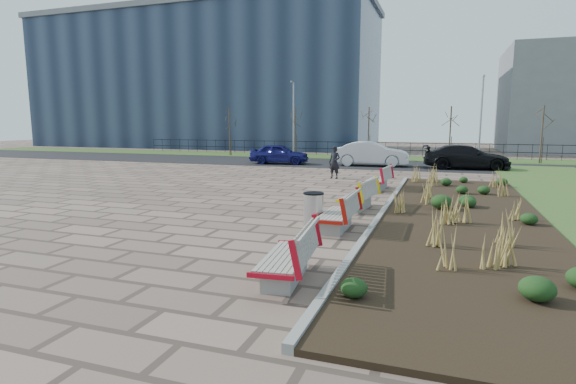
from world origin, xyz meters
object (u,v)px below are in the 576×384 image
(lamp_west, at_px, (294,120))
(litter_bin, at_px, (313,211))
(bench_c, at_px, (357,194))
(car_blue, at_px, (279,154))
(bench_a, at_px, (285,254))
(car_black, at_px, (466,157))
(bench_b, at_px, (337,212))
(pedestrian, at_px, (334,162))
(car_silver, at_px, (371,154))
(lamp_east, at_px, (481,120))
(bench_d, at_px, (378,178))

(lamp_west, bearing_deg, litter_bin, -70.32)
(bench_c, xyz_separation_m, car_blue, (-8.13, 14.60, 0.21))
(bench_a, xyz_separation_m, car_black, (3.95, 22.23, 0.26))
(bench_b, bearing_deg, pedestrian, 103.71)
(bench_b, xyz_separation_m, car_silver, (-1.89, 18.25, 0.32))
(car_black, bearing_deg, lamp_east, -16.64)
(car_silver, bearing_deg, car_blue, 91.77)
(bench_c, bearing_deg, bench_d, 96.77)
(bench_d, distance_m, litter_bin, 7.80)
(bench_b, xyz_separation_m, bench_c, (0.00, 3.05, 0.00))
(litter_bin, relative_size, lamp_east, 0.16)
(car_blue, bearing_deg, lamp_east, -73.48)
(car_silver, distance_m, lamp_east, 8.86)
(bench_a, xyz_separation_m, bench_b, (0.00, 4.12, 0.00))
(bench_c, distance_m, litter_bin, 3.14)
(litter_bin, xyz_separation_m, car_blue, (-7.49, 17.67, 0.23))
(pedestrian, bearing_deg, litter_bin, -67.00)
(car_silver, height_order, lamp_east, lamp_east)
(bench_a, height_order, bench_d, same)
(bench_a, distance_m, lamp_east, 28.04)
(litter_bin, relative_size, car_blue, 0.24)
(bench_a, bearing_deg, car_silver, 88.94)
(bench_d, bearing_deg, bench_a, -85.20)
(bench_a, relative_size, car_black, 0.41)
(bench_d, relative_size, car_black, 0.41)
(bench_a, distance_m, lamp_west, 29.02)
(bench_d, xyz_separation_m, litter_bin, (-0.64, -7.77, -0.02))
(bench_b, height_order, lamp_east, lamp_east)
(bench_d, height_order, lamp_east, lamp_east)
(litter_bin, bearing_deg, lamp_east, 76.45)
(bench_b, relative_size, pedestrian, 1.26)
(car_blue, distance_m, lamp_west, 6.23)
(bench_b, height_order, lamp_west, lamp_west)
(car_silver, relative_size, lamp_west, 0.81)
(bench_d, height_order, car_black, car_black)
(litter_bin, xyz_separation_m, lamp_west, (-8.36, 23.39, 2.56))
(litter_bin, distance_m, car_silver, 18.33)
(bench_b, xyz_separation_m, car_black, (3.95, 18.11, 0.26))
(car_black, height_order, lamp_east, lamp_east)
(pedestrian, bearing_deg, bench_c, -58.84)
(bench_b, bearing_deg, bench_a, -89.88)
(car_silver, distance_m, lamp_west, 9.03)
(car_blue, distance_m, car_black, 12.09)
(bench_d, relative_size, car_blue, 0.52)
(bench_a, height_order, lamp_east, lamp_east)
(bench_a, xyz_separation_m, bench_c, (0.00, 7.16, 0.00))
(bench_b, distance_m, pedestrian, 11.24)
(bench_d, height_order, pedestrian, pedestrian)
(bench_a, relative_size, car_blue, 0.52)
(bench_c, distance_m, bench_d, 4.70)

